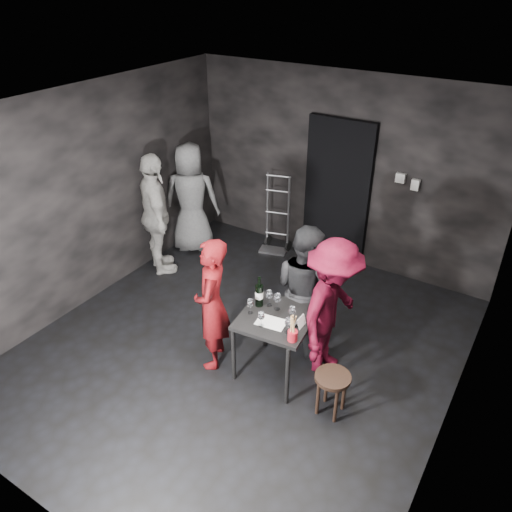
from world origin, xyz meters
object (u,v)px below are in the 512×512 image
Objects in this scene: stool at (332,383)px; man_maroon at (332,306)px; server_red at (212,304)px; woman_black at (304,287)px; bystander_cream at (155,206)px; hand_truck at (276,237)px; tasting_table at (276,324)px; bystander_grey at (191,193)px; breadstick_cup at (293,329)px; wine_bottle at (259,295)px.

man_maroon is at bearing 118.43° from stool.
server_red is 1.24m from man_maroon.
woman_black is 2.49m from bystander_cream.
hand_truck reaches higher than tasting_table.
woman_black reaches higher than stool.
stool is (2.09, -2.51, 0.16)m from hand_truck.
bystander_cream is at bearing 59.88° from bystander_grey.
bystander_cream is at bearing 76.44° from man_maroon.
stool is 0.67m from breadstick_cup.
woman_black is 0.83× the size of bystander_grey.
bystander_grey is 3.36m from breadstick_cup.
breadstick_cup is (-0.13, -0.59, 0.05)m from man_maroon.
tasting_table is at bearing 126.69° from man_maroon.
tasting_table is at bearing -16.46° from wine_bottle.
bystander_grey reaches higher than breadstick_cup.
wine_bottle is (2.19, -1.62, -0.05)m from bystander_grey.
breadstick_cup is (0.31, -0.84, 0.12)m from woman_black.
server_red reaches higher than hand_truck.
woman_black is at bearing 58.21° from man_maroon.
bystander_cream reaches higher than man_maroon.
stool is 0.28× the size of man_maroon.
woman_black reaches higher than wine_bottle.
woman_black is 0.92× the size of man_maroon.
bystander_grey is (-1.78, 1.88, 0.16)m from server_red.
man_maroon is at bearing 167.34° from woman_black.
woman_black is at bearing 89.78° from tasting_table.
man_maroon is 0.83× the size of bystander_cream.
server_red is at bearing -174.74° from bystander_cream.
woman_black is 2.68m from bystander_grey.
bystander_grey reaches higher than woman_black.
bystander_grey is at bearing 149.49° from stool.
man_maroon reaches higher than woman_black.
wine_bottle is (-0.99, 0.26, 0.51)m from stool.
server_red is 0.92× the size of man_maroon.
woman_black is (-0.73, 0.79, 0.39)m from stool.
hand_truck is 3.28m from stool.
wine_bottle is at bearing 163.54° from tasting_table.
man_maroon is at bearing 125.70° from bystander_grey.
server_red reaches higher than stool.
wine_bottle is at bearing -163.81° from bystander_cream.
server_red is 5.13× the size of breadstick_cup.
bystander_cream is at bearing 158.61° from wine_bottle.
man_maroon is (1.11, 0.55, 0.07)m from server_red.
man_maroon is at bearing -63.62° from hand_truck.
man_maroon reaches higher than hand_truck.
hand_truck is at bearing -179.18° from bystander_grey.
breadstick_cup is at bearing 127.04° from woman_black.
breadstick_cup is at bearing -165.30° from bystander_cream.
server_red is (-1.41, -0.01, 0.39)m from stool.
man_maroon is 5.58× the size of breadstick_cup.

